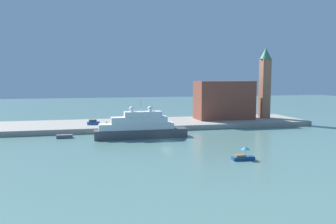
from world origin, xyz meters
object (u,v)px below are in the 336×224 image
(bell_tower, at_px, (265,80))
(harbor_building, at_px, (224,100))
(work_barge, at_px, (65,136))
(person_figure, at_px, (107,124))
(large_yacht, at_px, (140,127))
(mooring_bollard, at_px, (161,125))
(parked_car, at_px, (93,122))
(small_motorboat, at_px, (243,155))

(bell_tower, bearing_deg, harbor_building, 178.94)
(work_barge, relative_size, harbor_building, 0.21)
(person_figure, bearing_deg, work_barge, -143.57)
(work_barge, bearing_deg, bell_tower, 14.64)
(large_yacht, height_order, mooring_bollard, large_yacht)
(work_barge, relative_size, parked_car, 1.07)
(large_yacht, bearing_deg, harbor_building, 33.90)
(mooring_bollard, bearing_deg, small_motorboat, -78.02)
(work_barge, distance_m, person_figure, 14.89)
(work_barge, height_order, parked_car, parked_car)
(large_yacht, bearing_deg, person_figure, 122.84)
(harbor_building, bearing_deg, mooring_bollard, -155.03)
(bell_tower, height_order, person_figure, bell_tower)
(harbor_building, relative_size, person_figure, 13.04)
(small_motorboat, xyz_separation_m, person_figure, (-25.16, 42.77, 1.35))
(large_yacht, bearing_deg, mooring_bollard, 53.21)
(small_motorboat, xyz_separation_m, harbor_building, (17.58, 52.75, 7.52))
(mooring_bollard, bearing_deg, parked_car, 159.84)
(work_barge, bearing_deg, small_motorboat, -42.54)
(small_motorboat, bearing_deg, work_barge, 137.46)
(parked_car, relative_size, mooring_bollard, 6.17)
(work_barge, bearing_deg, person_figure, 36.43)
(large_yacht, relative_size, person_figure, 16.20)
(harbor_building, xyz_separation_m, bell_tower, (16.05, -0.30, 7.13))
(harbor_building, distance_m, mooring_bollard, 29.62)
(parked_car, bearing_deg, work_barge, -119.37)
(small_motorboat, xyz_separation_m, parked_car, (-29.12, 48.09, 1.29))
(small_motorboat, relative_size, work_barge, 1.07)
(harbor_building, bearing_deg, small_motorboat, -108.43)
(bell_tower, relative_size, parked_car, 6.48)
(mooring_bollard, bearing_deg, large_yacht, -126.79)
(bell_tower, bearing_deg, large_yacht, -155.68)
(work_barge, relative_size, person_figure, 2.72)
(parked_car, xyz_separation_m, person_figure, (3.95, -5.32, 0.06))
(harbor_building, xyz_separation_m, person_figure, (-42.74, -9.98, -6.17))
(large_yacht, distance_m, bell_tower, 56.69)
(large_yacht, distance_m, harbor_building, 41.70)
(bell_tower, bearing_deg, small_motorboat, -122.66)
(harbor_building, distance_m, person_figure, 44.32)
(parked_car, relative_size, person_figure, 2.54)
(harbor_building, relative_size, bell_tower, 0.79)
(small_motorboat, height_order, person_figure, person_figure)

